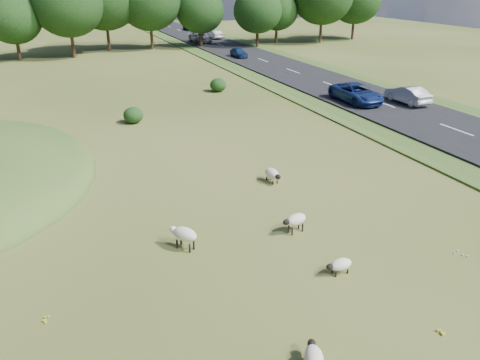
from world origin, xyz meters
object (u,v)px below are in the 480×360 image
object	(u,v)px
sheep_4	(340,265)
car_1	(239,52)
car_4	(408,95)
sheep_0	(295,220)
sheep_3	(314,358)
car_3	(200,37)
car_6	(189,27)
sheep_2	(272,174)
car_5	(215,34)
sheep_1	(184,234)
car_2	(356,93)

from	to	relation	value
sheep_4	car_1	size ratio (longest dim) A/B	0.30
sheep_4	car_4	distance (m)	26.57
sheep_0	sheep_3	world-z (taller)	sheep_0
sheep_4	car_3	bearing A→B (deg)	-105.34
car_1	car_6	size ratio (longest dim) A/B	0.84
sheep_2	car_3	world-z (taller)	car_3
car_3	car_6	bearing A→B (deg)	78.70
sheep_2	car_3	size ratio (longest dim) A/B	0.24
car_3	sheep_3	bearing A→B (deg)	-105.34
car_6	car_5	bearing A→B (deg)	90.00
sheep_3	sheep_4	size ratio (longest dim) A/B	1.15
car_1	car_5	xyz separation A→B (m)	(3.80, 20.18, 0.08)
sheep_1	car_4	bearing A→B (deg)	-94.56
sheep_2	car_4	distance (m)	20.29
sheep_4	car_4	xyz separation A→B (m)	(18.93, 18.63, 0.57)
sheep_3	sheep_4	distance (m)	4.89
sheep_2	car_3	distance (m)	56.61
car_1	car_5	bearing A→B (deg)	79.34
car_2	car_6	xyz separation A→B (m)	(3.80, 61.85, -0.14)
car_5	car_6	bearing A→B (deg)	-90.00
sheep_0	sheep_4	size ratio (longest dim) A/B	1.15
car_6	sheep_2	bearing A→B (deg)	76.64
sheep_3	car_3	bearing A→B (deg)	7.85
sheep_1	car_5	world-z (taller)	car_5
sheep_3	car_1	world-z (taller)	car_1
sheep_0	sheep_2	distance (m)	5.36
car_2	sheep_2	bearing A→B (deg)	-138.72
car_6	sheep_1	bearing A→B (deg)	73.20
car_6	sheep_3	bearing A→B (deg)	75.54
car_1	car_4	world-z (taller)	car_4
sheep_0	car_2	xyz separation A→B (m)	(15.19, 17.23, 0.41)
sheep_0	car_5	distance (m)	66.52
car_2	sheep_1	bearing A→B (deg)	-140.02
sheep_4	car_2	world-z (taller)	car_2
sheep_2	sheep_4	size ratio (longest dim) A/B	1.23
car_1	car_4	xyz separation A→B (m)	(3.80, -28.26, 0.10)
sheep_1	car_6	bearing A→B (deg)	-53.30
car_1	car_2	world-z (taller)	car_2
sheep_3	car_4	bearing A→B (deg)	-21.70
sheep_0	sheep_3	distance (m)	7.66
sheep_2	car_4	bearing A→B (deg)	113.70
car_6	sheep_4	bearing A→B (deg)	77.06
sheep_3	car_2	distance (m)	30.39
car_3	car_1	bearing A→B (deg)	-90.00
car_1	car_3	world-z (taller)	car_3
sheep_0	car_1	size ratio (longest dim) A/B	0.35
car_1	car_2	xyz separation A→B (m)	(0.00, -26.34, 0.15)
sheep_0	car_3	size ratio (longest dim) A/B	0.22
sheep_4	car_4	bearing A→B (deg)	-137.38
sheep_3	car_3	xyz separation A→B (m)	(18.39, 67.02, 0.58)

